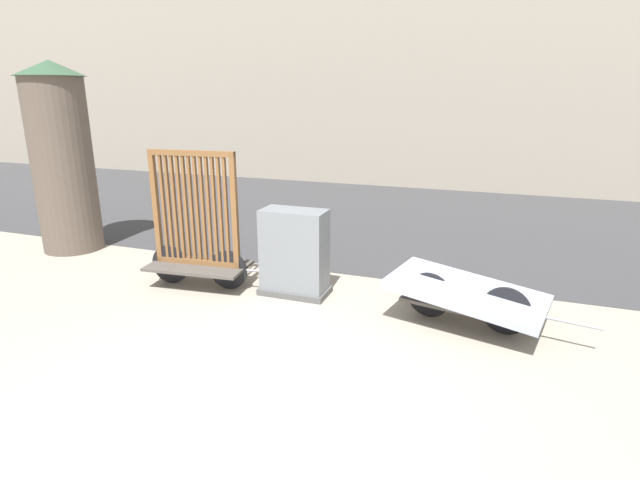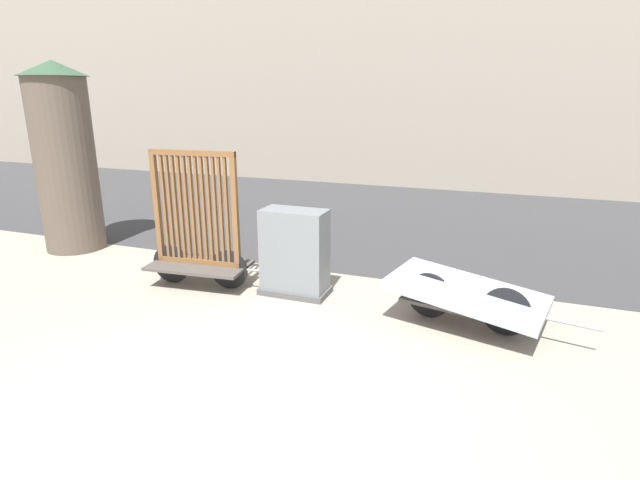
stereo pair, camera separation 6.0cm
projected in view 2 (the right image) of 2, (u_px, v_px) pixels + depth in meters
ground_plane at (222, 409)px, 4.18m from camera, size 60.00×60.00×0.00m
road_strip at (398, 218)px, 10.52m from camera, size 56.00×7.24×0.01m
building_facade at (446, 21)px, 14.29m from camera, size 48.00×4.00×9.03m
bike_cart_with_bedframe at (198, 238)px, 6.68m from camera, size 2.06×0.83×1.84m
bike_cart_with_mattress at (467, 295)px, 5.59m from camera, size 2.27×1.29×0.54m
utility_cabinet at (295, 256)px, 6.45m from camera, size 0.89×0.48×1.13m
advertising_column at (65, 157)px, 8.10m from camera, size 1.06×1.06×3.04m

